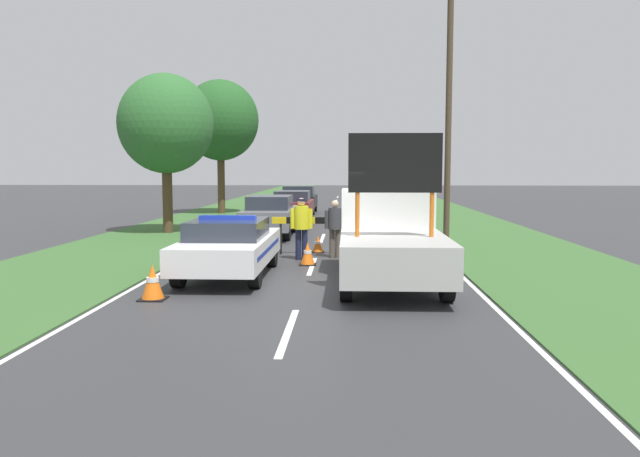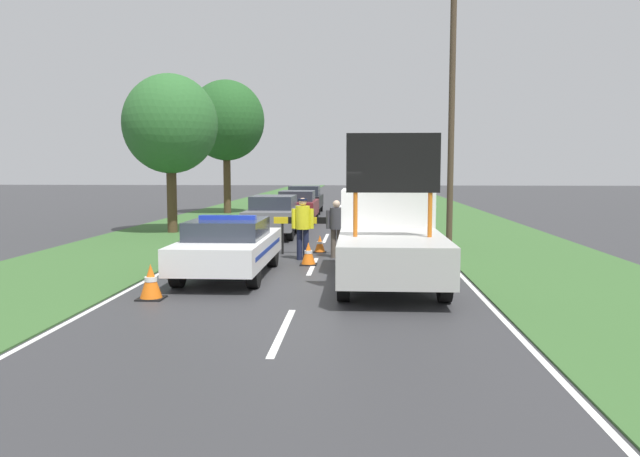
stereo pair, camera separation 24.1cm
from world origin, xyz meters
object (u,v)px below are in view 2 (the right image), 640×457
traffic_cone_centre_front (320,244)px  road_barrier (317,224)px  utility_pole (452,106)px  police_car (229,246)px  traffic_cone_near_police (151,282)px  queued_car_sedan_black (305,199)px  traffic_cone_near_truck (308,254)px  roadside_tree_near_right (170,124)px  work_truck (389,236)px  queued_car_wagon_maroon (298,206)px  police_officer (303,223)px  queued_car_suv_grey (274,215)px  roadside_tree_near_left (226,121)px  pedestrian_civilian (336,224)px

traffic_cone_centre_front → road_barrier: bearing=-98.3°
road_barrier → utility_pole: 6.01m
police_car → traffic_cone_near_police: size_ratio=6.95×
queued_car_sedan_black → traffic_cone_near_truck: bearing=95.2°
queued_car_sedan_black → roadside_tree_near_right: bearing=69.3°
work_truck → queued_car_wagon_maroon: 15.78m
police_officer → queued_car_suv_grey: 6.25m
police_officer → traffic_cone_near_police: police_officer is taller
traffic_cone_centre_front → traffic_cone_near_police: bearing=-112.6°
traffic_cone_centre_front → queued_car_sedan_black: queued_car_sedan_black is taller
police_officer → traffic_cone_near_truck: 1.21m
utility_pole → police_car: bearing=-135.0°
traffic_cone_centre_front → police_officer: bearing=-104.2°
work_truck → queued_car_wagon_maroon: size_ratio=1.36×
queued_car_wagon_maroon → roadside_tree_near_right: roadside_tree_near_right is taller
traffic_cone_near_truck → utility_pole: size_ratio=0.07×
traffic_cone_near_truck → utility_pole: (4.32, 4.26, 4.27)m
police_officer → utility_pole: 6.65m
traffic_cone_near_police → roadside_tree_near_left: (-3.34, 23.06, 4.87)m
pedestrian_civilian → roadside_tree_near_right: (-6.75, 6.47, 3.31)m
roadside_tree_near_left → work_truck: bearing=-68.7°
traffic_cone_centre_front → queued_car_sedan_black: bearing=96.5°
work_truck → road_barrier: (-1.92, 4.26, -0.12)m
work_truck → roadside_tree_near_left: bearing=-72.0°
road_barrier → queued_car_wagon_maroon: bearing=90.6°
pedestrian_civilian → utility_pole: bearing=23.8°
queued_car_suv_grey → work_truck: bearing=112.9°
queued_car_sedan_black → roadside_tree_near_left: size_ratio=0.56×
road_barrier → traffic_cone_near_police: bearing=-121.3°
traffic_cone_centre_front → queued_car_wagon_maroon: size_ratio=0.13×
traffic_cone_near_police → queued_car_sedan_black: 23.80m
roadside_tree_near_right → police_officer: bearing=-50.0°
pedestrian_civilian → roadside_tree_near_left: size_ratio=0.22×
police_car → queued_car_suv_grey: queued_car_suv_grey is taller
pedestrian_civilian → traffic_cone_near_truck: bearing=-130.9°
police_car → work_truck: (3.76, -0.40, 0.31)m
traffic_cone_near_truck → pedestrian_civilian: bearing=63.6°
police_car → queued_car_wagon_maroon: (0.18, 14.96, 0.04)m
traffic_cone_centre_front → queued_car_wagon_maroon: 10.83m
police_car → queued_car_sedan_black: queued_car_sedan_black is taller
road_barrier → queued_car_suv_grey: bearing=103.8°
pedestrian_civilian → queued_car_wagon_maroon: (-2.27, 11.75, -0.20)m
roadside_tree_near_left → roadside_tree_near_right: 10.71m
roadside_tree_near_right → road_barrier: bearing=-43.4°
traffic_cone_near_police → traffic_cone_near_truck: bearing=58.6°
pedestrian_civilian → traffic_cone_near_police: (-3.45, -5.92, -0.63)m
traffic_cone_centre_front → roadside_tree_near_right: 9.15m
road_barrier → roadside_tree_near_left: size_ratio=0.35×
police_officer → roadside_tree_near_right: roadside_tree_near_right is taller
police_officer → pedestrian_civilian: size_ratio=1.05×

